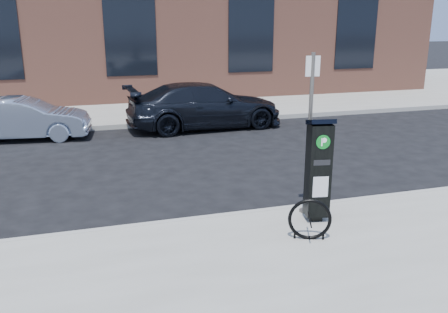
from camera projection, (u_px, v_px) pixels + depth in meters
name	position (u px, v px, depth m)	size (l,w,h in m)	color
ground	(213.00, 223.00, 8.19)	(120.00, 120.00, 0.00)	black
sidewalk_far	(129.00, 97.00, 21.05)	(60.00, 12.00, 0.15)	gray
curb_near	(213.00, 220.00, 8.15)	(60.00, 0.12, 0.16)	#9E9B93
curb_far	(148.00, 125.00, 15.55)	(60.00, 0.12, 0.16)	#9E9B93
building	(118.00, 3.00, 22.68)	(28.00, 10.05, 8.25)	#9B5B46
parking_kiosk	(318.00, 169.00, 7.73)	(0.46, 0.42, 1.75)	black
sign_pole	(309.00, 136.00, 7.94)	(0.24, 0.22, 2.74)	#534F49
bike_rack	(310.00, 220.00, 7.18)	(0.63, 0.30, 0.66)	black
car_silver	(24.00, 119.00, 13.81)	(1.29, 3.71, 1.22)	#8C9AB3
car_dark	(205.00, 105.00, 15.29)	(2.05, 5.03, 1.46)	black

